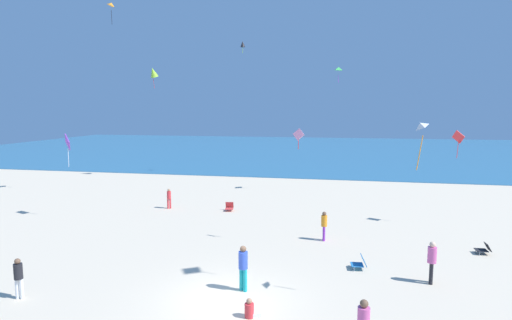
# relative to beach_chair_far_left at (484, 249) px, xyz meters

# --- Properties ---
(ground_plane) EXTENTS (120.00, 120.00, 0.00)m
(ground_plane) POSITION_rel_beach_chair_far_left_xyz_m (-10.81, 3.00, -0.26)
(ground_plane) COLOR beige
(ocean_water) EXTENTS (120.00, 60.00, 0.05)m
(ocean_water) POSITION_rel_beach_chair_far_left_xyz_m (-10.81, 49.66, -0.24)
(ocean_water) COLOR teal
(ocean_water) RESTS_ON ground_plane
(beach_chair_far_left) EXTENTS (0.68, 0.54, 0.54)m
(beach_chair_far_left) POSITION_rel_beach_chair_far_left_xyz_m (0.00, 0.00, 0.00)
(beach_chair_far_left) COLOR black
(beach_chair_far_left) RESTS_ON ground_plane
(beach_chair_far_right) EXTENTS (0.70, 0.62, 0.63)m
(beach_chair_far_right) POSITION_rel_beach_chair_far_left_xyz_m (-5.91, -3.09, 0.04)
(beach_chair_far_right) COLOR #2370B2
(beach_chair_far_right) RESTS_ON ground_plane
(beach_chair_near_camera) EXTENTS (0.64, 0.73, 0.58)m
(beach_chair_near_camera) POSITION_rel_beach_chair_far_left_xyz_m (-14.12, 5.86, -0.01)
(beach_chair_near_camera) COLOR #D13D3D
(beach_chair_near_camera) RESTS_ON ground_plane
(person_1) EXTENTS (0.32, 0.32, 1.56)m
(person_1) POSITION_rel_beach_chair_far_left_xyz_m (-7.58, 0.59, 0.64)
(person_1) COLOR purple
(person_1) RESTS_ON ground_plane
(person_2) EXTENTS (0.59, 0.48, 0.66)m
(person_2) POSITION_rel_beach_chair_far_left_xyz_m (-9.72, -8.05, -0.02)
(person_2) COLOR red
(person_2) RESTS_ON ground_plane
(person_3) EXTENTS (0.34, 0.34, 1.53)m
(person_3) POSITION_rel_beach_chair_far_left_xyz_m (-18.26, -8.37, 0.62)
(person_3) COLOR white
(person_3) RESTS_ON ground_plane
(person_4) EXTENTS (0.48, 0.48, 1.77)m
(person_4) POSITION_rel_beach_chair_far_left_xyz_m (-10.40, -6.13, 0.76)
(person_4) COLOR #19ADB2
(person_4) RESTS_ON ground_plane
(person_5) EXTENTS (0.37, 0.37, 1.40)m
(person_5) POSITION_rel_beach_chair_far_left_xyz_m (-18.40, 5.64, 0.55)
(person_5) COLOR red
(person_5) RESTS_ON ground_plane
(person_6) EXTENTS (0.41, 0.41, 1.71)m
(person_6) POSITION_rel_beach_chair_far_left_xyz_m (-3.22, -4.03, 0.73)
(person_6) COLOR black
(person_6) RESTS_ON ground_plane
(kite_black) EXTENTS (0.56, 0.54, 1.18)m
(kite_black) POSITION_rel_beach_chair_far_left_xyz_m (-16.51, 20.41, 13.08)
(kite_black) COLOR black
(kite_lime) EXTENTS (1.03, 1.20, 2.07)m
(kite_lime) POSITION_rel_beach_chair_far_left_xyz_m (-24.71, 17.30, 10.18)
(kite_lime) COLOR #99DB33
(kite_orange) EXTENTS (0.64, 0.74, 1.65)m
(kite_orange) POSITION_rel_beach_chair_far_left_xyz_m (-23.91, 8.69, 14.45)
(kite_orange) COLOR orange
(kite_green) EXTENTS (0.79, 0.87, 1.24)m
(kite_green) POSITION_rel_beach_chair_far_left_xyz_m (-7.03, 12.87, 9.79)
(kite_green) COLOR green
(kite_pink) EXTENTS (0.60, 0.24, 1.04)m
(kite_pink) POSITION_rel_beach_chair_far_left_xyz_m (-8.89, -0.45, 5.36)
(kite_pink) COLOR pink
(kite_red) EXTENTS (0.54, 0.68, 1.63)m
(kite_red) POSITION_rel_beach_chair_far_left_xyz_m (-0.14, 4.81, 4.99)
(kite_red) COLOR red
(kite_purple) EXTENTS (0.83, 0.77, 2.11)m
(kite_purple) POSITION_rel_beach_chair_far_left_xyz_m (-23.52, 2.09, 4.55)
(kite_purple) COLOR purple
(kite_white) EXTENTS (0.41, 0.52, 1.67)m
(kite_white) POSITION_rel_beach_chair_far_left_xyz_m (-4.33, -6.23, 6.06)
(kite_white) COLOR white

